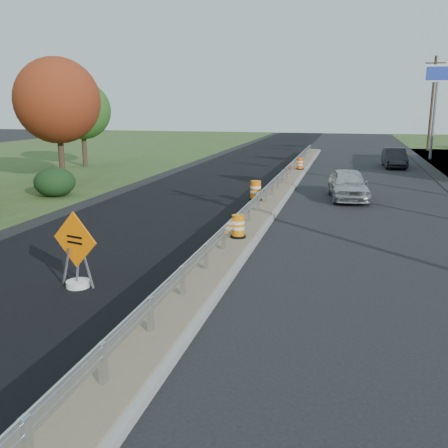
% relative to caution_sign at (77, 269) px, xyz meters
% --- Properties ---
extents(ground, '(140.00, 140.00, 0.00)m').
position_rel_caution_sign_xyz_m(ground, '(3.00, 5.64, -0.51)').
color(ground, black).
rests_on(ground, ground).
extents(milled_overlay, '(7.20, 120.00, 0.01)m').
position_rel_caution_sign_xyz_m(milled_overlay, '(-1.40, 15.64, -0.51)').
color(milled_overlay, black).
rests_on(milled_overlay, ground).
extents(median, '(1.60, 55.00, 0.23)m').
position_rel_caution_sign_xyz_m(median, '(3.00, 13.64, -0.40)').
color(median, gray).
rests_on(median, ground).
extents(guardrail, '(0.10, 46.15, 0.72)m').
position_rel_caution_sign_xyz_m(guardrail, '(3.00, 14.64, 0.21)').
color(guardrail, silver).
rests_on(guardrail, median).
extents(pylon_sign_north, '(2.20, 0.30, 7.90)m').
position_rel_caution_sign_xyz_m(pylon_sign_north, '(13.50, 35.64, 5.96)').
color(pylon_sign_north, slate).
rests_on(pylon_sign_north, ground).
extents(utility_pole_north, '(1.90, 0.26, 9.40)m').
position_rel_caution_sign_xyz_m(utility_pole_north, '(14.50, 44.64, 4.42)').
color(utility_pole_north, '#473523').
rests_on(utility_pole_north, ground).
extents(hedge_north, '(2.09, 2.09, 1.52)m').
position_rel_caution_sign_xyz_m(hedge_north, '(-8.00, 11.64, 0.25)').
color(hedge_north, black).
rests_on(hedge_north, ground).
extents(tree_near_red, '(4.95, 4.95, 7.35)m').
position_rel_caution_sign_xyz_m(tree_near_red, '(-10.00, 15.64, 4.35)').
color(tree_near_red, '#473523').
rests_on(tree_near_red, ground).
extents(tree_near_back, '(4.29, 4.29, 6.37)m').
position_rel_caution_sign_xyz_m(tree_near_back, '(-13.00, 23.64, 3.70)').
color(tree_near_back, '#473523').
rests_on(tree_near_back, ground).
extents(caution_sign, '(1.42, 0.61, 2.02)m').
position_rel_caution_sign_xyz_m(caution_sign, '(0.00, 0.00, 0.00)').
color(caution_sign, white).
rests_on(caution_sign, ground).
extents(barrel_median_near, '(0.53, 0.53, 0.78)m').
position_rel_caution_sign_xyz_m(barrel_median_near, '(3.14, 5.09, 0.09)').
color(barrel_median_near, black).
rests_on(barrel_median_near, median).
extents(barrel_median_mid, '(0.62, 0.62, 0.91)m').
position_rel_caution_sign_xyz_m(barrel_median_mid, '(2.45, 12.06, 0.15)').
color(barrel_median_mid, black).
rests_on(barrel_median_mid, median).
extents(barrel_median_far, '(0.53, 0.53, 0.78)m').
position_rel_caution_sign_xyz_m(barrel_median_far, '(3.35, 24.15, 0.09)').
color(barrel_median_far, black).
rests_on(barrel_median_far, median).
extents(barrel_shoulder_far, '(0.56, 0.56, 0.82)m').
position_rel_caution_sign_xyz_m(barrel_shoulder_far, '(11.03, 31.94, -0.12)').
color(barrel_shoulder_far, black).
rests_on(barrel_shoulder_far, ground).
extents(car_silver, '(2.34, 4.62, 1.51)m').
position_rel_caution_sign_xyz_m(car_silver, '(6.70, 14.60, 0.24)').
color(car_silver, '#B9B8BE').
rests_on(car_silver, ground).
extents(car_dark_mid, '(1.71, 4.40, 1.43)m').
position_rel_caution_sign_xyz_m(car_dark_mid, '(10.00, 28.99, 0.20)').
color(car_dark_mid, black).
rests_on(car_dark_mid, ground).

